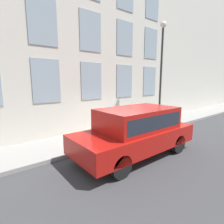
# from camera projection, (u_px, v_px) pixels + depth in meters

# --- Properties ---
(ground_plane) EXTENTS (80.00, 80.00, 0.00)m
(ground_plane) POSITION_uv_depth(u_px,v_px,m) (120.00, 143.00, 8.26)
(ground_plane) COLOR #38383A
(sidewalk) EXTENTS (2.43, 60.00, 0.15)m
(sidewalk) POSITION_uv_depth(u_px,v_px,m) (105.00, 136.00, 9.18)
(sidewalk) COLOR gray
(sidewalk) RESTS_ON ground_plane
(building_facade) EXTENTS (0.33, 40.00, 11.90)m
(building_facade) POSITION_uv_depth(u_px,v_px,m) (89.00, 23.00, 9.22)
(building_facade) COLOR beige
(building_facade) RESTS_ON ground_plane
(fire_hydrant) EXTENTS (0.37, 0.47, 0.74)m
(fire_hydrant) POSITION_uv_depth(u_px,v_px,m) (118.00, 130.00, 8.59)
(fire_hydrant) COLOR gold
(fire_hydrant) RESTS_ON sidewalk
(person) EXTENTS (0.35, 0.23, 1.46)m
(person) POSITION_uv_depth(u_px,v_px,m) (106.00, 120.00, 8.57)
(person) COLOR #726651
(person) RESTS_ON sidewalk
(parked_truck_red_near) EXTENTS (2.08, 4.98, 1.87)m
(parked_truck_red_near) POSITION_uv_depth(u_px,v_px,m) (136.00, 129.00, 6.80)
(parked_truck_red_near) COLOR black
(parked_truck_red_near) RESTS_ON ground_plane
(street_lamp) EXTENTS (0.36, 0.36, 6.07)m
(street_lamp) POSITION_uv_depth(u_px,v_px,m) (161.00, 64.00, 10.17)
(street_lamp) COLOR #2D332D
(street_lamp) RESTS_ON sidewalk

